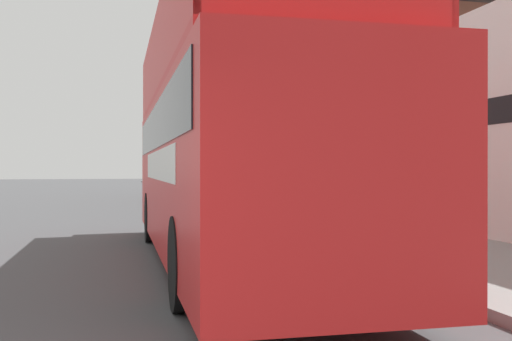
{
  "coord_description": "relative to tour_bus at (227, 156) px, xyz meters",
  "views": [
    {
      "loc": [
        1.02,
        -2.79,
        1.61
      ],
      "look_at": [
        3.52,
        7.34,
        1.58
      ],
      "focal_mm": 42.0,
      "sensor_mm": 36.0,
      "label": 1
    }
  ],
  "objects": [
    {
      "name": "parked_car_ahead_of_bus",
      "position": [
        0.84,
        7.87,
        -1.17
      ],
      "size": [
        1.91,
        4.43,
        1.39
      ],
      "rotation": [
        0.0,
        0.0,
        0.06
      ],
      "color": "silver",
      "rests_on": "ground_plane"
    },
    {
      "name": "lamp_post_second",
      "position": [
        2.37,
        7.21,
        1.34
      ],
      "size": [
        0.35,
        0.35,
        4.36
      ],
      "color": "black",
      "rests_on": "sidewalk"
    },
    {
      "name": "tour_bus",
      "position": [
        0.0,
        0.0,
        0.0
      ],
      "size": [
        2.61,
        10.94,
        4.14
      ],
      "rotation": [
        0.0,
        0.0,
        -0.02
      ],
      "color": "red",
      "rests_on": "ground_plane"
    },
    {
      "name": "brick_terrace_rear",
      "position": [
        8.74,
        18.2,
        3.13
      ],
      "size": [
        6.0,
        24.95,
        9.93
      ],
      "color": "brown",
      "rests_on": "ground_plane"
    },
    {
      "name": "lamp_post_nearest",
      "position": [
        2.34,
        -2.61,
        1.67
      ],
      "size": [
        0.35,
        0.35,
        4.89
      ],
      "color": "black",
      "rests_on": "sidewalk"
    },
    {
      "name": "ground_plane",
      "position": [
        -2.99,
        13.75,
        -1.83
      ],
      "size": [
        144.0,
        144.0,
        0.0
      ],
      "primitive_type": "plane",
      "color": "#4C4C4F"
    },
    {
      "name": "sidewalk",
      "position": [
        3.83,
        10.75,
        -1.76
      ],
      "size": [
        3.82,
        108.0,
        0.14
      ],
      "color": "gray",
      "rests_on": "ground_plane"
    }
  ]
}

